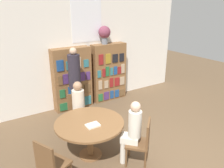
% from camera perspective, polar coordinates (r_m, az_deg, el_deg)
% --- Properties ---
extents(ground_plane, '(16.00, 16.00, 0.00)m').
position_cam_1_polar(ground_plane, '(4.42, 16.22, -19.85)').
color(ground_plane, brown).
extents(wall_back, '(6.40, 0.07, 3.00)m').
position_cam_1_polar(wall_back, '(6.34, -6.43, 8.29)').
color(wall_back, silver).
rests_on(wall_back, ground_plane).
extents(bookshelf_left, '(1.06, 0.34, 1.72)m').
position_cam_1_polar(bookshelf_left, '(6.11, -10.36, 1.31)').
color(bookshelf_left, brown).
rests_on(bookshelf_left, ground_plane).
extents(bookshelf_right, '(1.06, 0.34, 1.72)m').
position_cam_1_polar(bookshelf_right, '(6.61, -0.85, 3.09)').
color(bookshelf_right, brown).
rests_on(bookshelf_right, ground_plane).
extents(flower_vase, '(0.34, 0.34, 0.51)m').
position_cam_1_polar(flower_vase, '(6.31, -1.97, 13.12)').
color(flower_vase, slate).
rests_on(flower_vase, bookshelf_right).
extents(reading_table, '(1.29, 1.29, 0.73)m').
position_cam_1_polar(reading_table, '(4.18, -5.87, -11.17)').
color(reading_table, brown).
rests_on(reading_table, ground_plane).
extents(chair_near_camera, '(0.53, 0.53, 0.89)m').
position_cam_1_polar(chair_near_camera, '(3.67, -15.75, -19.28)').
color(chair_near_camera, brown).
rests_on(chair_near_camera, ground_plane).
extents(chair_left_side, '(0.47, 0.47, 0.89)m').
position_cam_1_polar(chair_left_side, '(5.08, -8.98, -6.99)').
color(chair_left_side, brown).
rests_on(chair_left_side, ground_plane).
extents(chair_far_side, '(0.57, 0.57, 0.89)m').
position_cam_1_polar(chair_far_side, '(4.06, 7.81, -14.40)').
color(chair_far_side, brown).
rests_on(chair_far_side, ground_plane).
extents(seated_reader_left, '(0.32, 0.39, 1.25)m').
position_cam_1_polar(seated_reader_left, '(4.82, -8.62, -5.58)').
color(seated_reader_left, beige).
rests_on(seated_reader_left, ground_plane).
extents(seated_reader_right, '(0.39, 0.39, 1.24)m').
position_cam_1_polar(seated_reader_right, '(3.97, 5.23, -11.79)').
color(seated_reader_right, silver).
rests_on(seated_reader_right, ground_plane).
extents(librarian_standing, '(0.30, 0.57, 1.82)m').
position_cam_1_polar(librarian_standing, '(5.54, -9.77, 2.25)').
color(librarian_standing, '#28232D').
rests_on(librarian_standing, ground_plane).
extents(open_book_on_table, '(0.24, 0.18, 0.03)m').
position_cam_1_polar(open_book_on_table, '(3.99, -5.06, -10.69)').
color(open_book_on_table, silver).
rests_on(open_book_on_table, reading_table).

